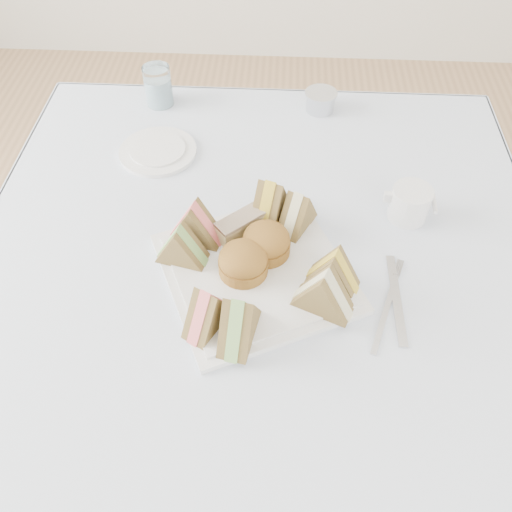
# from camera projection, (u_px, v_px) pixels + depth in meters

# --- Properties ---
(floor) EXTENTS (4.00, 4.00, 0.00)m
(floor) POSITION_uv_depth(u_px,v_px,m) (257.00, 425.00, 1.52)
(floor) COLOR #9E7751
(floor) RESTS_ON ground
(table) EXTENTS (0.90, 0.90, 0.74)m
(table) POSITION_uv_depth(u_px,v_px,m) (258.00, 358.00, 1.24)
(table) COLOR brown
(table) RESTS_ON floor
(tablecloth) EXTENTS (1.02, 1.02, 0.01)m
(tablecloth) POSITION_uv_depth(u_px,v_px,m) (258.00, 252.00, 0.96)
(tablecloth) COLOR white
(tablecloth) RESTS_ON table
(serving_plate) EXTENTS (0.39, 0.39, 0.01)m
(serving_plate) POSITION_uv_depth(u_px,v_px,m) (256.00, 273.00, 0.91)
(serving_plate) COLOR silver
(serving_plate) RESTS_ON tablecloth
(sandwich_fl_a) EXTENTS (0.08, 0.10, 0.08)m
(sandwich_fl_a) POSITION_uv_depth(u_px,v_px,m) (207.00, 308.00, 0.81)
(sandwich_fl_a) COLOR brown
(sandwich_fl_a) RESTS_ON serving_plate
(sandwich_fl_b) EXTENTS (0.06, 0.11, 0.09)m
(sandwich_fl_b) POSITION_uv_depth(u_px,v_px,m) (239.00, 318.00, 0.80)
(sandwich_fl_b) COLOR brown
(sandwich_fl_b) RESTS_ON serving_plate
(sandwich_fr_a) EXTENTS (0.10, 0.07, 0.08)m
(sandwich_fr_a) POSITION_uv_depth(u_px,v_px,m) (334.00, 268.00, 0.86)
(sandwich_fr_a) COLOR brown
(sandwich_fr_a) RESTS_ON serving_plate
(sandwich_fr_b) EXTENTS (0.11, 0.08, 0.09)m
(sandwich_fr_b) POSITION_uv_depth(u_px,v_px,m) (324.00, 290.00, 0.83)
(sandwich_fr_b) COLOR brown
(sandwich_fr_b) RESTS_ON serving_plate
(sandwich_bl_a) EXTENTS (0.10, 0.06, 0.08)m
(sandwich_bl_a) POSITION_uv_depth(u_px,v_px,m) (181.00, 244.00, 0.90)
(sandwich_bl_a) COLOR brown
(sandwich_bl_a) RESTS_ON serving_plate
(sandwich_bl_b) EXTENTS (0.10, 0.07, 0.08)m
(sandwich_bl_b) POSITION_uv_depth(u_px,v_px,m) (195.00, 222.00, 0.92)
(sandwich_bl_b) COLOR brown
(sandwich_bl_b) RESTS_ON serving_plate
(sandwich_br_a) EXTENTS (0.08, 0.10, 0.08)m
(sandwich_br_a) POSITION_uv_depth(u_px,v_px,m) (298.00, 210.00, 0.95)
(sandwich_br_a) COLOR brown
(sandwich_br_a) RESTS_ON serving_plate
(sandwich_br_b) EXTENTS (0.08, 0.11, 0.09)m
(sandwich_br_b) POSITION_uv_depth(u_px,v_px,m) (270.00, 200.00, 0.96)
(sandwich_br_b) COLOR brown
(sandwich_br_b) RESTS_ON serving_plate
(scone_left) EXTENTS (0.11, 0.11, 0.06)m
(scone_left) POSITION_uv_depth(u_px,v_px,m) (243.00, 261.00, 0.89)
(scone_left) COLOR olive
(scone_left) RESTS_ON serving_plate
(scone_right) EXTENTS (0.12, 0.12, 0.06)m
(scone_right) POSITION_uv_depth(u_px,v_px,m) (266.00, 242.00, 0.91)
(scone_right) COLOR olive
(scone_right) RESTS_ON serving_plate
(pastry_slice) EXTENTS (0.09, 0.08, 0.04)m
(pastry_slice) POSITION_uv_depth(u_px,v_px,m) (240.00, 226.00, 0.95)
(pastry_slice) COLOR beige
(pastry_slice) RESTS_ON serving_plate
(side_plate) EXTENTS (0.21, 0.21, 0.01)m
(side_plate) POSITION_uv_depth(u_px,v_px,m) (158.00, 151.00, 1.13)
(side_plate) COLOR silver
(side_plate) RESTS_ON tablecloth
(water_glass) EXTENTS (0.08, 0.08, 0.09)m
(water_glass) POSITION_uv_depth(u_px,v_px,m) (158.00, 86.00, 1.21)
(water_glass) COLOR white
(water_glass) RESTS_ON tablecloth
(tea_strainer) EXTENTS (0.10, 0.10, 0.04)m
(tea_strainer) POSITION_uv_depth(u_px,v_px,m) (320.00, 102.00, 1.22)
(tea_strainer) COLOR silver
(tea_strainer) RESTS_ON tablecloth
(knife) EXTENTS (0.02, 0.18, 0.00)m
(knife) POSITION_uv_depth(u_px,v_px,m) (396.00, 299.00, 0.88)
(knife) COLOR silver
(knife) RESTS_ON tablecloth
(fork) EXTENTS (0.06, 0.16, 0.00)m
(fork) POSITION_uv_depth(u_px,v_px,m) (385.00, 313.00, 0.87)
(fork) COLOR silver
(fork) RESTS_ON tablecloth
(creamer_jug) EXTENTS (0.08, 0.08, 0.06)m
(creamer_jug) POSITION_uv_depth(u_px,v_px,m) (410.00, 203.00, 0.99)
(creamer_jug) COLOR silver
(creamer_jug) RESTS_ON tablecloth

